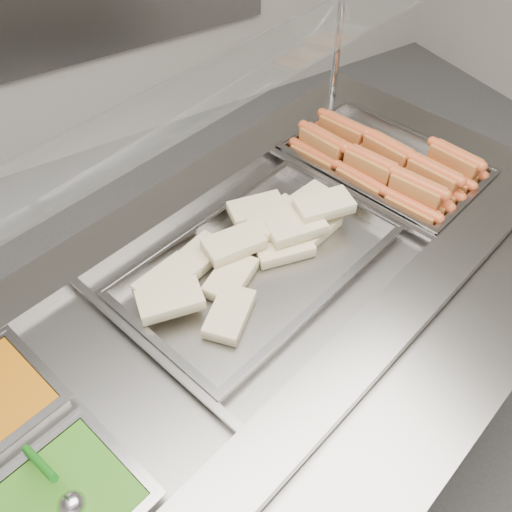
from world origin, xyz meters
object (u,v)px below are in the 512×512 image
serving_spoon (67,498)px  pan_hotdogs (383,171)px  sneeze_guard (168,113)px  pan_wraps (259,267)px  steam_counter (245,370)px

serving_spoon → pan_hotdogs: bearing=22.5°
sneeze_guard → pan_wraps: bearing=-59.0°
pan_hotdogs → serving_spoon: size_ratio=3.52×
pan_wraps → pan_hotdogs: bearing=15.6°
steam_counter → serving_spoon: serving_spoon is taller
steam_counter → sneeze_guard: bearing=105.7°
sneeze_guard → serving_spoon: sneeze_guard is taller
steam_counter → sneeze_guard: 0.93m
sneeze_guard → serving_spoon: bearing=-133.4°
pan_hotdogs → sneeze_guard: bearing=176.4°
sneeze_guard → pan_hotdogs: size_ratio=2.68×
steam_counter → pan_wraps: pan_wraps is taller
steam_counter → pan_hotdogs: (0.67, 0.19, 0.45)m
sneeze_guard → pan_hotdogs: 0.86m
steam_counter → pan_hotdogs: size_ratio=3.27×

